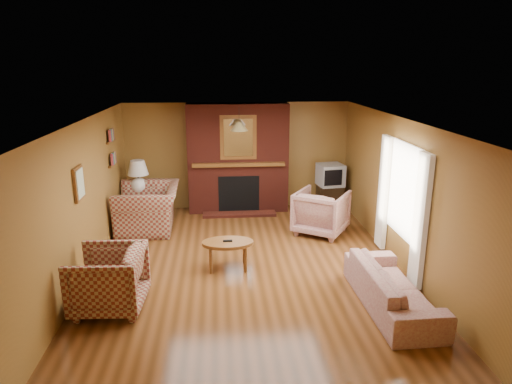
{
  "coord_description": "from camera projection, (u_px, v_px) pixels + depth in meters",
  "views": [
    {
      "loc": [
        -0.43,
        -6.9,
        3.26
      ],
      "look_at": [
        0.2,
        0.6,
        1.1
      ],
      "focal_mm": 32.0,
      "sensor_mm": 36.0,
      "label": 1
    }
  ],
  "objects": [
    {
      "name": "wall_back",
      "position": [
        237.0,
        156.0,
        10.33
      ],
      "size": [
        6.5,
        0.0,
        6.5
      ],
      "primitive_type": "plane",
      "rotation": [
        1.57,
        0.0,
        0.0
      ],
      "color": "olive",
      "rests_on": "floor"
    },
    {
      "name": "ceiling",
      "position": [
        246.0,
        121.0,
        6.88
      ],
      "size": [
        6.5,
        6.5,
        0.0
      ],
      "primitive_type": "plane",
      "rotation": [
        3.14,
        0.0,
        0.0
      ],
      "color": "silver",
      "rests_on": "wall_back"
    },
    {
      "name": "plaid_loveseat",
      "position": [
        148.0,
        208.0,
        9.09
      ],
      "size": [
        1.23,
        1.4,
        0.89
      ],
      "primitive_type": "imported",
      "rotation": [
        0.0,
        0.0,
        -1.54
      ],
      "color": "maroon",
      "rests_on": "floor"
    },
    {
      "name": "coffee_table",
      "position": [
        228.0,
        245.0,
        7.34
      ],
      "size": [
        0.83,
        0.51,
        0.49
      ],
      "color": "brown",
      "rests_on": "floor"
    },
    {
      "name": "table_lamp",
      "position": [
        138.0,
        175.0,
        9.45
      ],
      "size": [
        0.43,
        0.43,
        0.71
      ],
      "color": "white",
      "rests_on": "side_table"
    },
    {
      "name": "floral_sofa",
      "position": [
        392.0,
        287.0,
        6.22
      ],
      "size": [
        0.81,
        1.99,
        0.57
      ],
      "primitive_type": "imported",
      "rotation": [
        0.0,
        0.0,
        1.59
      ],
      "color": "tan",
      "rests_on": "floor"
    },
    {
      "name": "botanical_print",
      "position": [
        79.0,
        183.0,
        6.63
      ],
      "size": [
        0.05,
        0.4,
        0.5
      ],
      "color": "brown",
      "rests_on": "wall_left"
    },
    {
      "name": "pendant_light",
      "position": [
        239.0,
        126.0,
        9.2
      ],
      "size": [
        0.36,
        0.36,
        0.48
      ],
      "color": "black",
      "rests_on": "ceiling"
    },
    {
      "name": "fireplace",
      "position": [
        238.0,
        159.0,
        10.08
      ],
      "size": [
        2.2,
        0.82,
        2.4
      ],
      "color": "#591D13",
      "rests_on": "floor"
    },
    {
      "name": "plaid_armchair",
      "position": [
        108.0,
        280.0,
        6.13
      ],
      "size": [
        0.99,
        0.96,
        0.86
      ],
      "primitive_type": "imported",
      "rotation": [
        0.0,
        0.0,
        -1.62
      ],
      "color": "maroon",
      "rests_on": "floor"
    },
    {
      "name": "wall_front",
      "position": [
        270.0,
        299.0,
        4.1
      ],
      "size": [
        6.5,
        0.0,
        6.5
      ],
      "primitive_type": "plane",
      "rotation": [
        -1.57,
        0.0,
        0.0
      ],
      "color": "olive",
      "rests_on": "floor"
    },
    {
      "name": "bookshelf",
      "position": [
        113.0,
        148.0,
        8.71
      ],
      "size": [
        0.09,
        0.55,
        0.71
      ],
      "color": "brown",
      "rests_on": "wall_left"
    },
    {
      "name": "tv_stand",
      "position": [
        329.0,
        198.0,
        10.31
      ],
      "size": [
        0.54,
        0.49,
        0.58
      ],
      "primitive_type": "cube",
      "rotation": [
        0.0,
        0.0,
        -0.01
      ],
      "color": "black",
      "rests_on": "floor"
    },
    {
      "name": "wall_right",
      "position": [
        400.0,
        193.0,
        7.41
      ],
      "size": [
        0.0,
        6.5,
        6.5
      ],
      "primitive_type": "plane",
      "rotation": [
        1.57,
        0.0,
        -1.57
      ],
      "color": "olive",
      "rests_on": "floor"
    },
    {
      "name": "floor",
      "position": [
        247.0,
        266.0,
        7.54
      ],
      "size": [
        6.5,
        6.5,
        0.0
      ],
      "primitive_type": "plane",
      "color": "#4E2B10",
      "rests_on": "ground"
    },
    {
      "name": "wall_left",
      "position": [
        85.0,
        200.0,
        7.01
      ],
      "size": [
        0.0,
        6.5,
        6.5
      ],
      "primitive_type": "plane",
      "rotation": [
        1.57,
        0.0,
        1.57
      ],
      "color": "olive",
      "rests_on": "floor"
    },
    {
      "name": "crt_tv",
      "position": [
        330.0,
        175.0,
        10.16
      ],
      "size": [
        0.6,
        0.6,
        0.49
      ],
      "color": "#A1A4A9",
      "rests_on": "tv_stand"
    },
    {
      "name": "floral_armchair",
      "position": [
        321.0,
        212.0,
        8.9
      ],
      "size": [
        1.28,
        1.29,
        0.86
      ],
      "primitive_type": "imported",
      "rotation": [
        0.0,
        0.0,
        2.57
      ],
      "color": "tan",
      "rests_on": "floor"
    },
    {
      "name": "side_table",
      "position": [
        141.0,
        207.0,
        9.64
      ],
      "size": [
        0.46,
        0.46,
        0.59
      ],
      "primitive_type": "cube",
      "rotation": [
        0.0,
        0.0,
        0.04
      ],
      "color": "brown",
      "rests_on": "floor"
    },
    {
      "name": "window_right",
      "position": [
        401.0,
        201.0,
        7.24
      ],
      "size": [
        0.1,
        1.85,
        2.0
      ],
      "color": "beige",
      "rests_on": "wall_right"
    }
  ]
}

